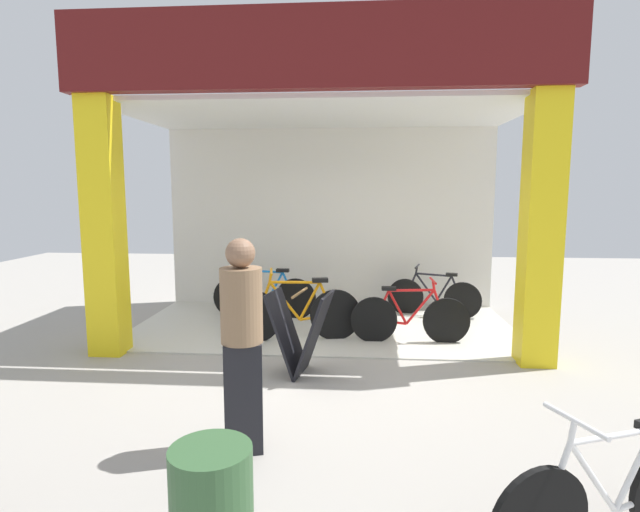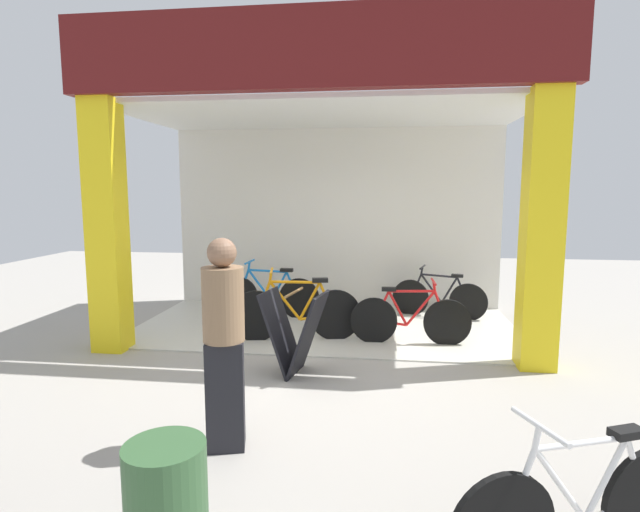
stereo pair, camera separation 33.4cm
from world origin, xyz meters
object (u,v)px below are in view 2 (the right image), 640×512
object	(u,v)px
pedestrian_1	(224,342)
bicycle_inside_2	(269,295)
bicycle_parked_0	(580,507)
bicycle_inside_1	(410,319)
bicycle_inside_0	(439,298)
bicycle_inside_3	(296,313)
sandwich_board_sign	(294,333)

from	to	relation	value
pedestrian_1	bicycle_inside_2	bearing A→B (deg)	98.35
bicycle_parked_0	bicycle_inside_1	bearing A→B (deg)	100.39
bicycle_parked_0	pedestrian_1	bearing A→B (deg)	156.61
bicycle_inside_2	bicycle_parked_0	world-z (taller)	bicycle_inside_2
bicycle_inside_1	pedestrian_1	size ratio (longest dim) A/B	0.94
bicycle_inside_0	bicycle_inside_3	world-z (taller)	bicycle_inside_3
bicycle_inside_1	bicycle_inside_3	xyz separation A→B (m)	(-1.50, -0.02, 0.04)
bicycle_inside_0	bicycle_inside_3	xyz separation A→B (m)	(-2.03, -1.48, 0.06)
bicycle_inside_0	pedestrian_1	size ratio (longest dim) A/B	0.87
bicycle_inside_2	bicycle_parked_0	xyz separation A→B (m)	(2.85, -4.98, -0.02)
sandwich_board_sign	bicycle_inside_1	bearing A→B (deg)	42.96
sandwich_board_sign	bicycle_inside_2	bearing A→B (deg)	109.53
sandwich_board_sign	pedestrian_1	size ratio (longest dim) A/B	0.56
bicycle_parked_0	bicycle_inside_2	bearing A→B (deg)	119.81
bicycle_parked_0	pedestrian_1	distance (m)	2.52
bicycle_inside_0	bicycle_inside_1	size ratio (longest dim) A/B	0.92
bicycle_parked_0	pedestrian_1	size ratio (longest dim) A/B	0.87
bicycle_inside_0	bicycle_inside_2	xyz separation A→B (m)	(-2.68, -0.32, 0.04)
bicycle_inside_3	sandwich_board_sign	size ratio (longest dim) A/B	1.86
bicycle_parked_0	sandwich_board_sign	world-z (taller)	sandwich_board_sign
bicycle_inside_0	sandwich_board_sign	xyz separation A→B (m)	(-1.84, -2.68, 0.14)
bicycle_inside_1	pedestrian_1	distance (m)	3.30
bicycle_inside_3	pedestrian_1	size ratio (longest dim) A/B	1.05
bicycle_inside_1	bicycle_inside_2	distance (m)	2.43
bicycle_inside_1	sandwich_board_sign	size ratio (longest dim) A/B	1.68
bicycle_inside_2	sandwich_board_sign	world-z (taller)	sandwich_board_sign
bicycle_inside_3	bicycle_parked_0	distance (m)	4.41
bicycle_inside_1	bicycle_parked_0	xyz separation A→B (m)	(0.70, -3.84, -0.01)
bicycle_parked_0	pedestrian_1	world-z (taller)	pedestrian_1
bicycle_inside_3	pedestrian_1	bearing A→B (deg)	-91.24
bicycle_inside_0	bicycle_inside_1	bearing A→B (deg)	-109.95
bicycle_inside_0	bicycle_inside_2	world-z (taller)	bicycle_inside_2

